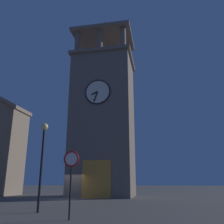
{
  "coord_description": "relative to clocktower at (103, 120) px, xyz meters",
  "views": [
    {
      "loc": [
        -9.37,
        24.77,
        1.68
      ],
      "look_at": [
        -3.77,
        -4.48,
        10.37
      ],
      "focal_mm": 38.51,
      "sensor_mm": 36.0,
      "label": 1
    }
  ],
  "objects": [
    {
      "name": "no_horn_sign",
      "position": [
        -2.57,
        17.99,
        -6.93
      ],
      "size": [
        0.78,
        0.14,
        3.14
      ],
      "color": "black",
      "rests_on": "ground_plane"
    },
    {
      "name": "clocktower",
      "position": [
        0.0,
        0.0,
        0.0
      ],
      "size": [
        7.96,
        6.86,
        24.21
      ],
      "color": "#75665B",
      "rests_on": "ground_plane"
    },
    {
      "name": "ground_plane",
      "position": [
        2.64,
        4.46,
        -9.4
      ],
      "size": [
        200.0,
        200.0,
        0.0
      ],
      "primitive_type": "plane",
      "color": "#56544F"
    },
    {
      "name": "street_lamp",
      "position": [
        0.17,
        15.63,
        -5.77
      ],
      "size": [
        0.44,
        0.44,
        5.22
      ],
      "color": "black",
      "rests_on": "ground_plane"
    }
  ]
}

